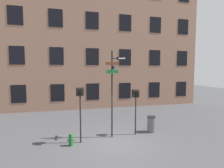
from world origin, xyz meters
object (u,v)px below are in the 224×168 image
(pedestrian_signal_left, at_px, (80,100))
(fire_hydrant, at_px, (71,140))
(trash_bin, at_px, (151,124))
(pedestrian_signal_right, at_px, (136,99))
(street_sign_pole, at_px, (113,87))

(pedestrian_signal_left, relative_size, fire_hydrant, 4.43)
(trash_bin, bearing_deg, fire_hydrant, -170.52)
(fire_hydrant, bearing_deg, pedestrian_signal_right, 9.96)
(street_sign_pole, xyz_separation_m, trash_bin, (2.59, 0.21, -2.47))
(street_sign_pole, xyz_separation_m, pedestrian_signal_right, (1.44, 0.05, -0.77))
(street_sign_pole, distance_m, pedestrian_signal_right, 1.64)
(pedestrian_signal_left, distance_m, pedestrian_signal_right, 3.39)
(pedestrian_signal_right, bearing_deg, fire_hydrant, -170.04)
(trash_bin, bearing_deg, pedestrian_signal_right, -172.19)
(street_sign_pole, relative_size, trash_bin, 5.02)
(pedestrian_signal_right, xyz_separation_m, fire_hydrant, (-3.89, -0.68, -1.88))
(fire_hydrant, height_order, trash_bin, trash_bin)
(street_sign_pole, xyz_separation_m, fire_hydrant, (-2.45, -0.64, -2.65))
(pedestrian_signal_right, height_order, trash_bin, pedestrian_signal_right)
(street_sign_pole, bearing_deg, fire_hydrant, -165.45)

